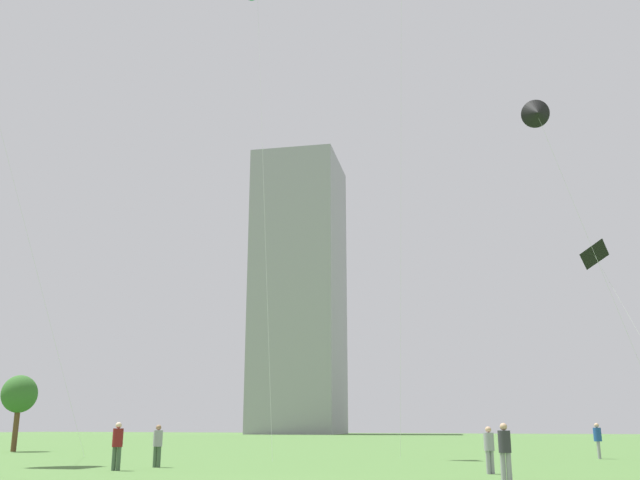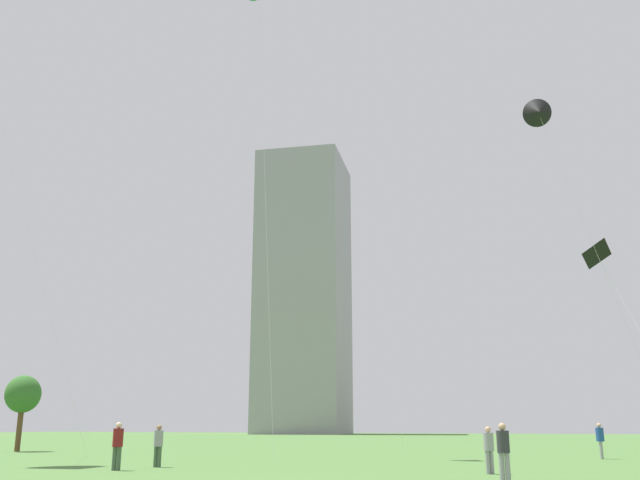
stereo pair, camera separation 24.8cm
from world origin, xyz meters
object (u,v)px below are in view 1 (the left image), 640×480
at_px(person_standing_2, 158,443).
at_px(park_tree_2, 19,395).
at_px(kite_flying_5, 594,255).
at_px(kite_flying_0, 537,113).
at_px(person_standing_5, 117,442).
at_px(distant_highrise_0, 299,292).
at_px(person_standing_1, 598,438).
at_px(person_standing_3, 489,446).
at_px(person_standing_0, 505,447).

height_order(person_standing_2, park_tree_2, park_tree_2).
relative_size(person_standing_2, kite_flying_5, 0.15).
xyz_separation_m(kite_flying_0, park_tree_2, (-33.81, -1.05, -14.46)).
relative_size(person_standing_5, distant_highrise_0, 0.03).
height_order(kite_flying_5, distant_highrise_0, distant_highrise_0).
xyz_separation_m(person_standing_2, distant_highrise_0, (-43.43, 109.50, 28.46)).
height_order(kite_flying_0, park_tree_2, kite_flying_0).
bearing_deg(person_standing_5, person_standing_1, 27.39).
relative_size(person_standing_1, person_standing_2, 1.06).
relative_size(person_standing_1, kite_flying_5, 0.16).
bearing_deg(kite_flying_5, person_standing_2, -139.17).
height_order(person_standing_5, park_tree_2, park_tree_2).
relative_size(person_standing_2, person_standing_5, 0.95).
height_order(person_standing_3, person_standing_5, person_standing_5).
bearing_deg(person_standing_2, person_standing_3, 171.31).
distance_m(person_standing_3, park_tree_2, 33.65).
relative_size(person_standing_0, distant_highrise_0, 0.03).
bearing_deg(kite_flying_5, person_standing_5, -135.23).
xyz_separation_m(person_standing_5, kite_flying_0, (14.96, 14.50, 17.04)).
xyz_separation_m(person_standing_2, kite_flying_5, (16.94, 14.64, 9.51)).
bearing_deg(kite_flying_5, park_tree_2, -174.42).
bearing_deg(person_standing_2, kite_flying_5, -152.88).
bearing_deg(kite_flying_0, person_standing_1, 62.22).
bearing_deg(kite_flying_0, person_standing_2, -140.57).
distance_m(person_standing_5, distant_highrise_0, 123.22).
height_order(person_standing_5, distant_highrise_0, distant_highrise_0).
bearing_deg(person_standing_3, person_standing_1, -146.76).
relative_size(person_standing_1, distant_highrise_0, 0.03).
bearing_deg(person_standing_2, kite_flying_0, -154.27).
bearing_deg(person_standing_5, person_standing_3, -4.21).
bearing_deg(person_standing_1, person_standing_0, 170.98).
bearing_deg(person_standing_1, person_standing_3, 165.28).
height_order(person_standing_3, kite_flying_5, kite_flying_5).
height_order(person_standing_3, park_tree_2, park_tree_2).
bearing_deg(kite_flying_5, person_standing_0, -99.98).
bearing_deg(person_standing_2, distant_highrise_0, -82.07).
bearing_deg(distant_highrise_0, park_tree_2, -87.48).
xyz_separation_m(person_standing_0, kite_flying_5, (2.93, 16.66, 9.48)).
xyz_separation_m(person_standing_3, distant_highrise_0, (-56.45, 108.36, 28.49)).
distance_m(person_standing_5, kite_flying_5, 25.88).
distance_m(person_standing_0, kite_flying_5, 19.39).
distance_m(person_standing_5, park_tree_2, 23.30).
relative_size(person_standing_0, kite_flying_5, 0.15).
height_order(person_standing_3, kite_flying_0, kite_flying_0).
xyz_separation_m(person_standing_3, kite_flying_5, (3.93, 13.50, 9.54)).
distance_m(person_standing_0, kite_flying_0, 22.21).
distance_m(person_standing_0, person_standing_5, 14.17).
distance_m(person_standing_0, person_standing_3, 3.31).
xyz_separation_m(person_standing_0, person_standing_1, (2.18, 16.82, 0.03)).
bearing_deg(person_standing_3, kite_flying_0, -142.88).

